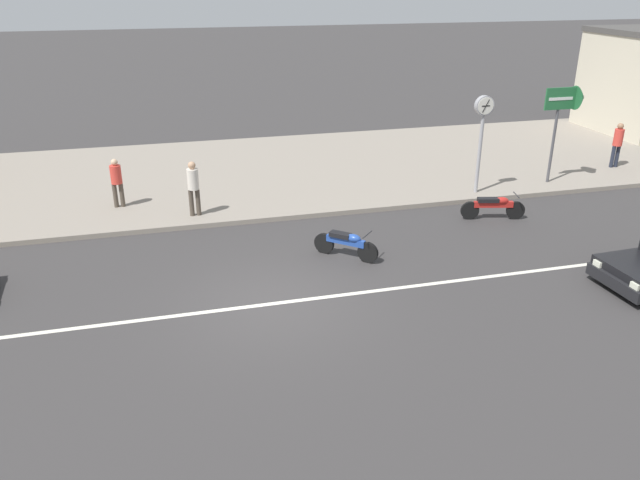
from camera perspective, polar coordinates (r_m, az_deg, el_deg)
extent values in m
plane|color=#383535|center=(14.37, -4.24, -5.82)|extent=(160.00, 160.00, 0.00)
cube|color=silver|center=(14.37, -4.24, -5.81)|extent=(50.40, 0.14, 0.01)
cube|color=gray|center=(23.55, -8.82, 5.93)|extent=(68.00, 10.00, 0.15)
cube|color=black|center=(16.12, 25.21, -3.54)|extent=(0.20, 1.72, 0.28)
cube|color=white|center=(15.67, 26.85, -3.78)|extent=(0.09, 0.24, 0.14)
cube|color=white|center=(16.46, 24.04, -1.99)|extent=(0.09, 0.24, 0.14)
cylinder|color=black|center=(17.23, 25.60, -1.95)|extent=(0.61, 0.25, 0.60)
cylinder|color=black|center=(16.24, 4.40, -1.15)|extent=(0.48, 0.45, 0.56)
cylinder|color=black|center=(16.74, 0.38, -0.30)|extent=(0.48, 0.45, 0.56)
cube|color=#23479E|center=(16.40, 2.37, -0.08)|extent=(0.90, 0.84, 0.18)
cube|color=black|center=(16.41, 1.87, 0.47)|extent=(0.59, 0.57, 0.12)
ellipsoid|color=#23479E|center=(16.26, 3.09, 0.16)|extent=(0.46, 0.45, 0.22)
cylinder|color=#232326|center=(16.05, 4.35, 0.50)|extent=(0.40, 0.43, 0.03)
cylinder|color=black|center=(20.00, 17.44, 2.60)|extent=(0.57, 0.23, 0.56)
cylinder|color=black|center=(19.62, 13.54, 2.64)|extent=(0.57, 0.23, 0.56)
cube|color=red|center=(19.73, 15.57, 3.17)|extent=(1.19, 0.43, 0.18)
cube|color=black|center=(19.64, 15.12, 3.55)|extent=(0.67, 0.39, 0.12)
ellipsoid|color=red|center=(19.76, 16.29, 3.48)|extent=(0.45, 0.33, 0.22)
cylinder|color=#232326|center=(19.83, 17.51, 3.95)|extent=(0.17, 0.55, 0.03)
cylinder|color=#9E9EA3|center=(21.40, 14.35, 7.58)|extent=(0.12, 0.12, 2.61)
cylinder|color=#9E9EA3|center=(21.05, 14.79, 11.81)|extent=(0.62, 0.18, 0.62)
cylinder|color=white|center=(20.97, 14.92, 11.76)|extent=(0.55, 0.02, 0.55)
cylinder|color=white|center=(21.13, 14.67, 11.87)|extent=(0.55, 0.02, 0.55)
cube|color=black|center=(20.96, 14.93, 11.75)|extent=(0.28, 0.01, 0.03)
cube|color=black|center=(20.95, 14.93, 11.75)|extent=(0.22, 0.01, 0.41)
cylinder|color=#4C4C51|center=(23.28, 20.48, 8.03)|extent=(0.10, 0.10, 2.57)
cube|color=#236638|center=(22.91, 21.12, 11.97)|extent=(1.13, 0.06, 0.73)
cone|color=#236638|center=(23.35, 22.65, 11.93)|extent=(0.36, 0.80, 0.80)
cube|color=white|center=(22.88, 21.17, 11.95)|extent=(0.90, 0.01, 0.10)
cylinder|color=#232838|center=(26.28, 25.19, 6.93)|extent=(0.14, 0.14, 0.83)
cylinder|color=#232838|center=(26.41, 25.53, 6.94)|extent=(0.14, 0.14, 0.83)
cylinder|color=#D63D33|center=(26.18, 25.63, 8.46)|extent=(0.34, 0.34, 0.63)
sphere|color=#997051|center=(26.09, 25.79, 9.36)|extent=(0.23, 0.23, 0.23)
cylinder|color=#4C4238|center=(19.29, -11.67, 3.38)|extent=(0.14, 0.14, 0.84)
cylinder|color=#4C4238|center=(19.30, -11.08, 3.43)|extent=(0.14, 0.14, 0.84)
cylinder|color=silver|center=(19.07, -11.55, 5.47)|extent=(0.34, 0.34, 0.63)
sphere|color=tan|center=(18.95, -11.65, 6.70)|extent=(0.23, 0.23, 0.23)
cylinder|color=#4C4238|center=(20.66, -18.21, 3.90)|extent=(0.14, 0.14, 0.77)
cylinder|color=#4C4238|center=(20.64, -17.66, 3.96)|extent=(0.14, 0.14, 0.77)
cylinder|color=#D63D33|center=(20.45, -18.16, 5.71)|extent=(0.34, 0.34, 0.58)
sphere|color=#D6AD89|center=(20.34, -18.30, 6.77)|extent=(0.21, 0.21, 0.21)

